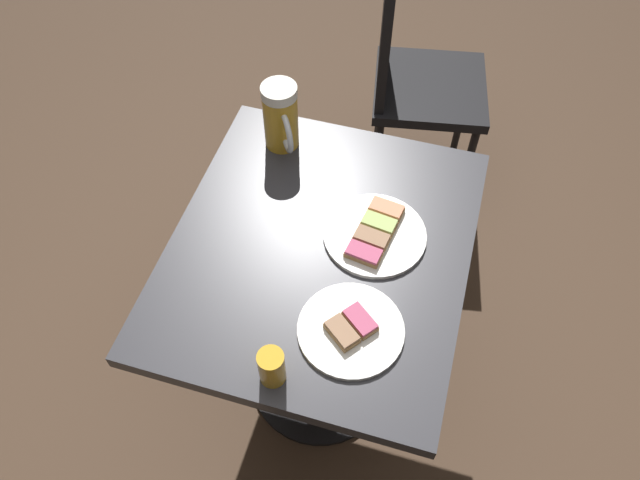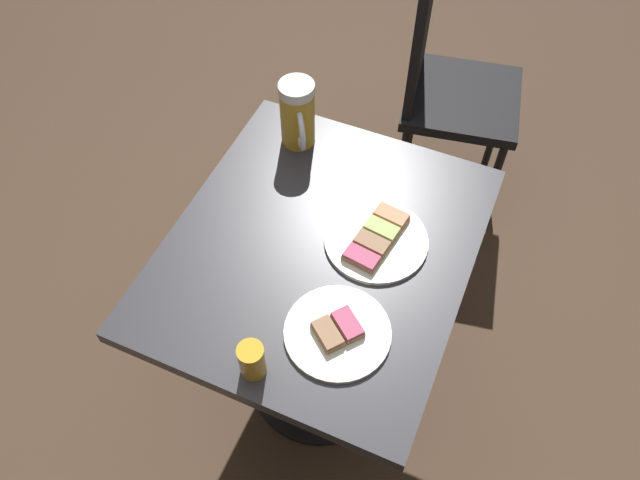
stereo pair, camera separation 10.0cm
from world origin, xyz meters
The scene contains 7 objects.
ground_plane centered at (0.00, 0.00, 0.00)m, with size 6.00×6.00×0.00m, color #4C3828.
cafe_table centered at (0.00, 0.00, 0.57)m, with size 0.67×0.77×0.74m.
plate_near centered at (-0.11, -0.06, 0.75)m, with size 0.24×0.24×0.03m.
plate_far centered at (-0.12, 0.19, 0.75)m, with size 0.22×0.22×0.03m.
beer_mug centered at (0.18, -0.28, 0.83)m, with size 0.11×0.14×0.18m.
beer_glass_small centered at (0.00, 0.33, 0.78)m, with size 0.05×0.05×0.09m, color gold.
cafe_chair centered at (-0.05, -0.92, 0.55)m, with size 0.44×0.44×0.96m.
Camera 1 is at (-0.22, 0.77, 1.87)m, focal length 34.39 mm.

